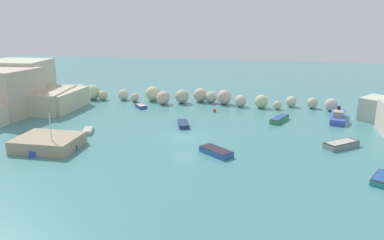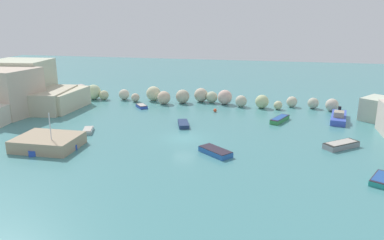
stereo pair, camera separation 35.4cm
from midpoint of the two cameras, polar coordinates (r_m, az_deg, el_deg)
cove_water at (r=43.82m, az=-1.01°, el=-2.80°), size 160.00×160.00×0.00m
cliff_headland_left at (r=62.35m, az=-25.14°, el=4.01°), size 17.22×17.23×7.21m
rock_breakwater at (r=61.32m, az=-1.53°, el=3.66°), size 43.86×5.26×2.52m
stone_dock at (r=43.31m, az=-21.03°, el=-3.19°), size 6.60×5.29×1.33m
channel_buoy at (r=55.65m, az=3.75°, el=1.50°), size 0.52×0.52×0.52m
moored_boat_0 at (r=48.55m, az=-1.13°, el=-0.61°), size 2.22×3.51×0.51m
moored_boat_1 at (r=54.81m, az=21.79°, el=0.41°), size 3.02×6.73×1.49m
moored_boat_2 at (r=43.82m, az=22.17°, el=-3.55°), size 4.15×3.79×0.65m
moored_boat_3 at (r=42.23m, az=-20.43°, el=-4.14°), size 4.75×4.34×4.23m
moored_boat_4 at (r=47.61m, az=-15.50°, el=-1.56°), size 1.94×2.83×0.49m
moored_boat_5 at (r=38.83m, az=3.88°, el=-4.87°), size 3.88×3.56×0.59m
moored_boat_6 at (r=36.59m, az=27.37°, el=-8.06°), size 2.61×3.42×0.54m
moored_boat_7 at (r=51.92m, az=13.53°, el=0.12°), size 2.68×4.23×0.63m
moored_boat_8 at (r=58.65m, az=-7.58°, el=2.13°), size 2.41×2.57×0.48m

